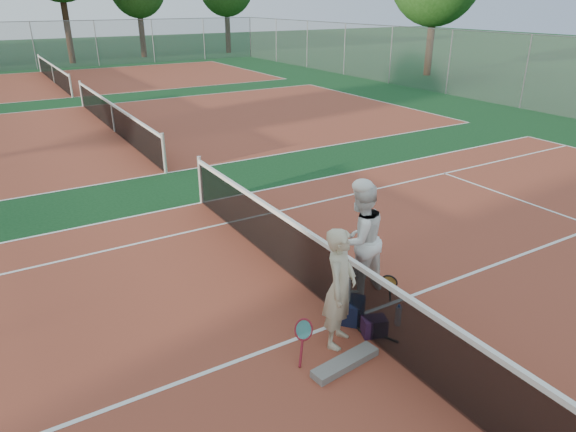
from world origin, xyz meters
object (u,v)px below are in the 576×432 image
Objects in this scene: net_main at (349,290)px; player_a at (340,288)px; racket_red at (303,339)px; racket_black_held at (389,291)px; sports_bag_navy at (353,311)px; water_bottle at (398,316)px; sports_bag_purple at (374,326)px; player_b at (360,239)px; racket_spare at (367,330)px.

player_a is (-0.42, -0.34, 0.33)m from net_main.
racket_red is 0.92× the size of racket_black_held.
sports_bag_navy is at bearing -31.08° from racket_red.
racket_black_held is at bearing 0.49° from sports_bag_navy.
racket_red is 1.72× the size of water_bottle.
sports_bag_navy is at bearing 94.20° from sports_bag_purple.
water_bottle is at bearing -42.35° from sports_bag_navy.
racket_red is 1.10m from sports_bag_navy.
net_main is 19.43× the size of racket_black_held.
water_bottle is (0.97, -0.13, -0.69)m from player_a.
racket_red is 1.26× the size of sports_bag_navy.
player_b is 5.48× the size of sports_bag_purple.
racket_red is at bearing 65.39° from racket_spare.
water_bottle is (0.47, -0.43, -0.01)m from sports_bag_navy.
sports_bag_navy is 1.24× the size of sports_bag_purple.
sports_bag_purple is at bearing -77.16° from net_main.
racket_red is at bearing 143.03° from player_a.
racket_red is 0.86× the size of racket_spare.
sports_bag_navy is at bearing 137.65° from water_bottle.
racket_black_held is at bearing -2.58° from net_main.
player_b is (1.06, 0.93, 0.06)m from player_a.
player_a is 0.81m from racket_red.
racket_black_held reaches higher than racket_red.
racket_spare is (-0.56, -0.95, -0.89)m from player_b.
net_main is 0.96m from player_b.
sports_bag_purple is at bearing 179.77° from water_bottle.
player_a reaches higher than racket_black_held.
racket_spare is 0.16m from sports_bag_purple.
net_main is at bearing 1.90° from player_a.
player_b is at bearing 42.58° from net_main.
player_a is 0.89m from sports_bag_purple.
player_b reaches higher than racket_red.
net_main is 0.78m from racket_black_held.
racket_black_held is at bearing 95.54° from player_b.
net_main is at bearing 152.42° from sports_bag_navy.
sports_bag_navy reaches higher than water_bottle.
sports_bag_navy is (0.08, -0.04, -0.35)m from net_main.
racket_red is at bearing 173.19° from sports_bag_purple.
sports_bag_navy is (-0.00, 0.33, 0.14)m from racket_spare.
racket_black_held is (1.72, 0.31, 0.02)m from racket_red.
racket_spare is 2.00× the size of water_bottle.
racket_red reaches higher than sports_bag_navy.
racket_black_held reaches higher than sports_bag_navy.
player_b reaches higher than racket_black_held.
racket_black_held is at bearing 65.67° from water_bottle.
net_main reaches higher than water_bottle.
sports_bag_purple is (0.53, -0.13, -0.71)m from player_a.
player_a reaches higher than net_main.
net_main is 33.08× the size of sports_bag_purple.
net_main reaches higher than racket_spare.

